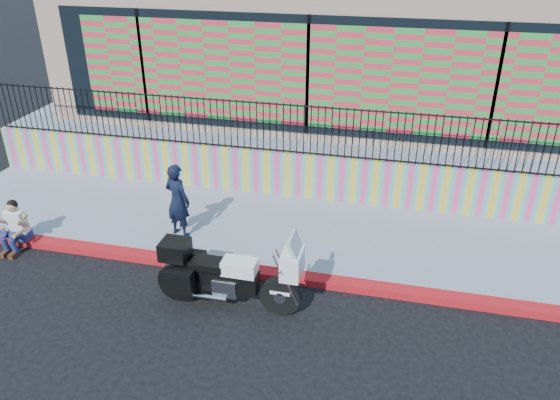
% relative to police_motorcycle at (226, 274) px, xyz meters
% --- Properties ---
extents(ground, '(90.00, 90.00, 0.00)m').
position_rel_police_motorcycle_xyz_m(ground, '(0.42, 0.99, -0.67)').
color(ground, black).
rests_on(ground, ground).
extents(red_curb, '(16.00, 0.30, 0.15)m').
position_rel_police_motorcycle_xyz_m(red_curb, '(0.42, 0.99, -0.59)').
color(red_curb, red).
rests_on(red_curb, ground).
extents(sidewalk, '(16.00, 3.00, 0.15)m').
position_rel_police_motorcycle_xyz_m(sidewalk, '(0.42, 2.64, -0.59)').
color(sidewalk, '#8D93AA').
rests_on(sidewalk, ground).
extents(mural_wall, '(16.00, 0.20, 1.10)m').
position_rel_police_motorcycle_xyz_m(mural_wall, '(0.42, 4.24, 0.03)').
color(mural_wall, '#FF4387').
rests_on(mural_wall, sidewalk).
extents(metal_fence, '(15.80, 0.04, 1.20)m').
position_rel_police_motorcycle_xyz_m(metal_fence, '(0.42, 4.24, 1.18)').
color(metal_fence, black).
rests_on(metal_fence, mural_wall).
extents(elevated_platform, '(16.00, 10.00, 1.25)m').
position_rel_police_motorcycle_xyz_m(elevated_platform, '(0.42, 9.34, -0.04)').
color(elevated_platform, '#8D93AA').
rests_on(elevated_platform, ground).
extents(storefront_building, '(14.00, 8.06, 4.00)m').
position_rel_police_motorcycle_xyz_m(storefront_building, '(0.42, 9.12, 2.58)').
color(storefront_building, tan).
rests_on(storefront_building, elevated_platform).
extents(police_motorcycle, '(2.56, 0.84, 1.59)m').
position_rel_police_motorcycle_xyz_m(police_motorcycle, '(0.00, 0.00, 0.00)').
color(police_motorcycle, black).
rests_on(police_motorcycle, ground).
extents(police_officer, '(0.68, 0.55, 1.62)m').
position_rel_police_motorcycle_xyz_m(police_officer, '(-1.67, 1.87, 0.29)').
color(police_officer, black).
rests_on(police_officer, sidewalk).
extents(seated_man, '(0.54, 0.71, 1.06)m').
position_rel_police_motorcycle_xyz_m(seated_man, '(-4.85, 0.73, -0.22)').
color(seated_man, navy).
rests_on(seated_man, ground).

